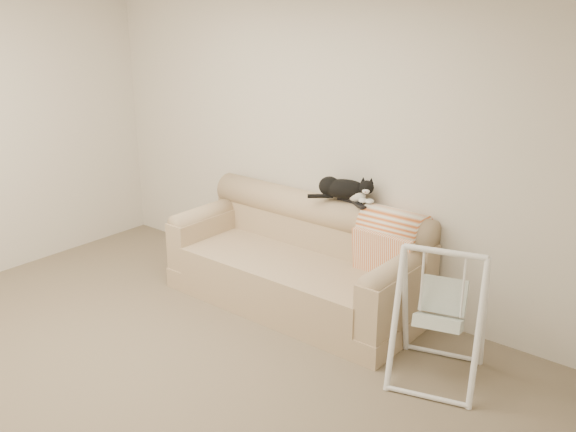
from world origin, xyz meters
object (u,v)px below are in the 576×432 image
at_px(remote_a, 348,200).
at_px(tuxedo_cat, 344,189).
at_px(baby_swing, 440,314).
at_px(sofa, 299,263).
at_px(remote_b, 359,205).

xyz_separation_m(remote_a, tuxedo_cat, (-0.02, -0.02, 0.09)).
distance_m(tuxedo_cat, baby_swing, 1.40).
relative_size(sofa, tuxedo_cat, 4.17).
relative_size(remote_b, baby_swing, 0.18).
xyz_separation_m(tuxedo_cat, baby_swing, (1.17, -0.55, -0.53)).
bearing_deg(baby_swing, tuxedo_cat, 154.76).
xyz_separation_m(sofa, baby_swing, (1.45, -0.32, 0.12)).
distance_m(remote_a, tuxedo_cat, 0.10).
distance_m(sofa, tuxedo_cat, 0.75).
relative_size(sofa, remote_b, 12.97).
xyz_separation_m(remote_b, tuxedo_cat, (-0.17, 0.03, 0.09)).
relative_size(sofa, remote_a, 12.05).
relative_size(remote_b, tuxedo_cat, 0.32).
relative_size(remote_a, baby_swing, 0.19).
bearing_deg(remote_b, remote_a, 161.20).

